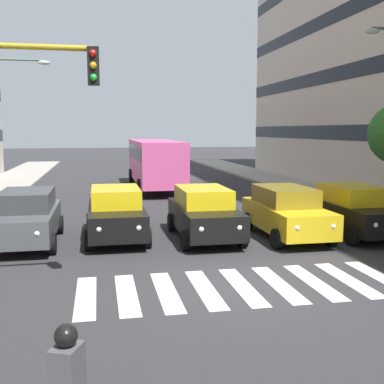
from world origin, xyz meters
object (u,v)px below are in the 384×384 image
object	(u,v)px
car_2	(204,213)
car_3	(116,213)
car_1	(286,212)
car_0	(354,210)
car_4	(27,217)
bus_behind_traffic	(154,159)

from	to	relation	value
car_2	car_3	world-z (taller)	same
car_1	car_3	world-z (taller)	same
car_0	car_4	world-z (taller)	same
car_3	car_4	world-z (taller)	same
car_0	car_2	xyz separation A→B (m)	(5.30, -0.44, 0.00)
bus_behind_traffic	car_0	bearing A→B (deg)	109.90
car_1	car_4	size ratio (longest dim) A/B	1.00
car_1	bus_behind_traffic	size ratio (longest dim) A/B	0.42
car_4	car_3	bearing A→B (deg)	-175.42
car_1	car_4	xyz separation A→B (m)	(8.55, -0.69, 0.00)
car_1	car_4	distance (m)	8.57
car_0	car_1	world-z (taller)	same
car_0	car_3	size ratio (longest dim) A/B	1.00
car_1	car_4	world-z (taller)	same
car_1	car_3	bearing A→B (deg)	-9.16
bus_behind_traffic	car_2	bearing A→B (deg)	90.00
car_4	bus_behind_traffic	world-z (taller)	bus_behind_traffic
car_0	car_2	size ratio (longest dim) A/B	1.00
car_4	car_2	bearing A→B (deg)	176.85
car_1	bus_behind_traffic	world-z (taller)	bus_behind_traffic
car_4	bus_behind_traffic	size ratio (longest dim) A/B	0.42
car_3	bus_behind_traffic	world-z (taller)	bus_behind_traffic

